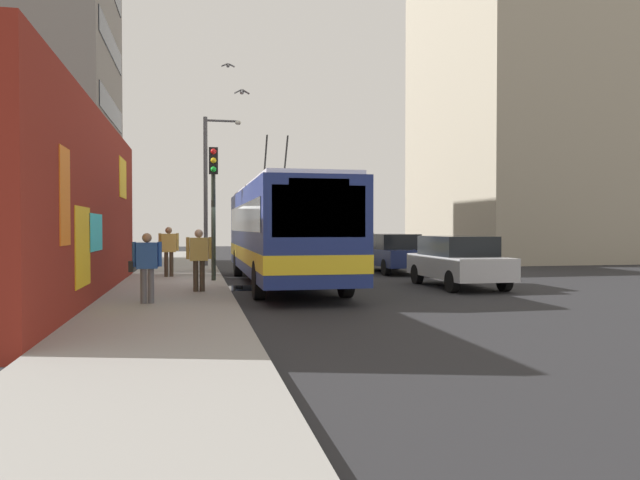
# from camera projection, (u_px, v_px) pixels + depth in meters

# --- Properties ---
(ground_plane) EXTENTS (80.00, 80.00, 0.00)m
(ground_plane) POSITION_uv_depth(u_px,v_px,m) (225.00, 284.00, 19.38)
(ground_plane) COLOR #232326
(sidewalk_slab) EXTENTS (48.00, 3.20, 0.15)m
(sidewalk_slab) POSITION_uv_depth(u_px,v_px,m) (174.00, 283.00, 19.05)
(sidewalk_slab) COLOR gray
(sidewalk_slab) RESTS_ON ground_plane
(graffiti_wall) EXTENTS (14.62, 0.32, 4.73)m
(graffiti_wall) POSITION_uv_depth(u_px,v_px,m) (97.00, 207.00, 15.02)
(graffiti_wall) COLOR maroon
(graffiti_wall) RESTS_ON ground_plane
(building_far_left) EXTENTS (9.34, 8.63, 16.01)m
(building_far_left) POSITION_uv_depth(u_px,v_px,m) (17.00, 98.00, 28.47)
(building_far_left) COLOR gray
(building_far_left) RESTS_ON ground_plane
(building_far_right) EXTENTS (12.40, 8.17, 20.69)m
(building_far_right) POSITION_uv_depth(u_px,v_px,m) (508.00, 82.00, 34.85)
(building_far_right) COLOR #9E937F
(building_far_right) RESTS_ON ground_plane
(city_bus) EXTENTS (11.67, 2.57, 4.96)m
(city_bus) POSITION_uv_depth(u_px,v_px,m) (282.00, 230.00, 19.13)
(city_bus) COLOR navy
(city_bus) RESTS_ON ground_plane
(parked_car_silver) EXTENTS (4.13, 1.84, 1.58)m
(parked_car_silver) POSITION_uv_depth(u_px,v_px,m) (458.00, 260.00, 18.45)
(parked_car_silver) COLOR #B7B7BC
(parked_car_silver) RESTS_ON ground_plane
(parked_car_navy) EXTENTS (4.93, 1.76, 1.58)m
(parked_car_navy) POSITION_uv_depth(u_px,v_px,m) (391.00, 252.00, 24.69)
(parked_car_navy) COLOR navy
(parked_car_navy) RESTS_ON ground_plane
(parked_car_champagne) EXTENTS (4.33, 1.79, 1.58)m
(parked_car_champagne) POSITION_uv_depth(u_px,v_px,m) (352.00, 247.00, 30.83)
(parked_car_champagne) COLOR #C6B793
(parked_car_champagne) RESTS_ON ground_plane
(parked_car_red) EXTENTS (4.68, 1.92, 1.58)m
(parked_car_red) POSITION_uv_depth(u_px,v_px,m) (326.00, 244.00, 36.83)
(parked_car_red) COLOR #B21E19
(parked_car_red) RESTS_ON ground_plane
(pedestrian_midblock) EXTENTS (0.23, 0.68, 1.71)m
(pedestrian_midblock) POSITION_uv_depth(u_px,v_px,m) (169.00, 247.00, 20.68)
(pedestrian_midblock) COLOR #3F3326
(pedestrian_midblock) RESTS_ON sidewalk_slab
(pedestrian_near_wall) EXTENTS (0.22, 0.72, 1.57)m
(pedestrian_near_wall) POSITION_uv_depth(u_px,v_px,m) (147.00, 263.00, 13.38)
(pedestrian_near_wall) COLOR #595960
(pedestrian_near_wall) RESTS_ON sidewalk_slab
(pedestrian_at_curb) EXTENTS (0.22, 0.67, 1.65)m
(pedestrian_at_curb) POSITION_uv_depth(u_px,v_px,m) (199.00, 255.00, 15.86)
(pedestrian_at_curb) COLOR #3F3326
(pedestrian_at_curb) RESTS_ON sidewalk_slab
(traffic_light) EXTENTS (0.49, 0.28, 4.26)m
(traffic_light) POSITION_uv_depth(u_px,v_px,m) (213.00, 191.00, 19.04)
(traffic_light) COLOR #2D382D
(traffic_light) RESTS_ON sidewalk_slab
(street_lamp) EXTENTS (0.44, 1.67, 6.61)m
(street_lamp) POSITION_uv_depth(u_px,v_px,m) (210.00, 181.00, 26.64)
(street_lamp) COLOR #4C4C51
(street_lamp) RESTS_ON sidewalk_slab
(flying_pigeons) EXTENTS (11.24, 2.80, 2.33)m
(flying_pigeons) POSITION_uv_depth(u_px,v_px,m) (261.00, 45.00, 20.13)
(flying_pigeons) COLOR #47474C
(curbside_puddle) EXTENTS (1.78, 1.78, 0.00)m
(curbside_puddle) POSITION_uv_depth(u_px,v_px,m) (246.00, 288.00, 18.26)
(curbside_puddle) COLOR black
(curbside_puddle) RESTS_ON ground_plane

